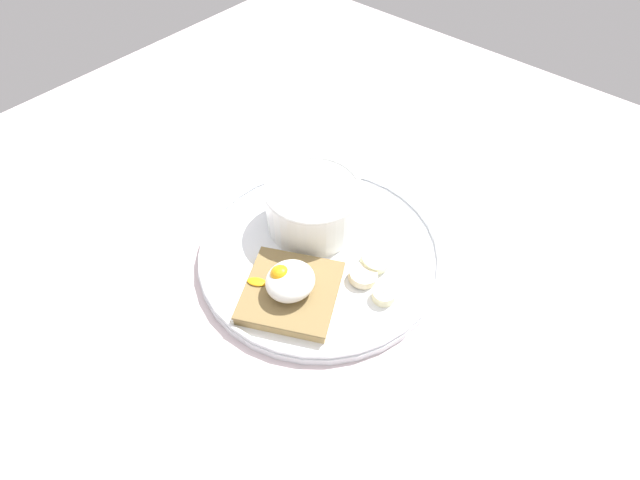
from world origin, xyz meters
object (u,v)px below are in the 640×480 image
Objects in this scene: oatmeal_bowl at (313,205)px; banana_slice_left at (361,277)px; banana_slice_back at (375,260)px; poached_egg at (289,280)px; toast_slice at (291,292)px; banana_slice_front at (384,295)px.

oatmeal_bowl reaches higher than banana_slice_left.
oatmeal_bowl is 3.18× the size of banana_slice_back.
poached_egg reaches higher than banana_slice_back.
banana_slice_back reaches higher than toast_slice.
poached_egg is 1.96× the size of banana_slice_back.
poached_egg is 10.99cm from banana_slice_front.
banana_slice_front is 0.67× the size of banana_slice_left.
oatmeal_bowl is 3.89× the size of banana_slice_front.
banana_slice_front is at bearing 129.38° from poached_egg.
oatmeal_bowl is at bearing -104.79° from banana_slice_front.
oatmeal_bowl is 1.62× the size of poached_egg.
oatmeal_bowl is 12.12cm from toast_slice.
oatmeal_bowl is 2.62× the size of banana_slice_left.
oatmeal_bowl reaches higher than toast_slice.
oatmeal_bowl is 11.24cm from banana_slice_left.
banana_slice_left is at bearing -95.67° from banana_slice_front.
oatmeal_bowl is 0.87× the size of toast_slice.
oatmeal_bowl reaches higher than banana_slice_back.
toast_slice is at bearing 118.12° from poached_egg.
banana_slice_front is 0.82× the size of banana_slice_back.
poached_egg is (0.07, -0.14, 2.25)cm from toast_slice.
banana_slice_front is (-6.80, 8.28, -2.43)cm from poached_egg.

